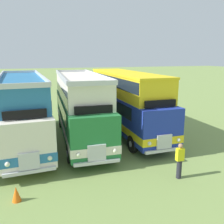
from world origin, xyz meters
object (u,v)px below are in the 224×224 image
at_px(cone_mid_row, 16,194).
at_px(marshal_person, 180,161).
at_px(bus_sixth_in_row, 80,106).
at_px(bus_fifth_in_row, 23,109).
at_px(bus_seventh_in_row, 126,100).

height_order(cone_mid_row, marshal_person, marshal_person).
height_order(bus_sixth_in_row, cone_mid_row, bus_sixth_in_row).
bearing_deg(bus_sixth_in_row, cone_mid_row, -120.63).
height_order(bus_fifth_in_row, cone_mid_row, bus_fifth_in_row).
xyz_separation_m(bus_fifth_in_row, bus_seventh_in_row, (7.23, 0.43, 0.11)).
bearing_deg(bus_sixth_in_row, bus_seventh_in_row, 10.12).
xyz_separation_m(bus_seventh_in_row, cone_mid_row, (-7.49, -7.20, -2.16)).
distance_m(bus_fifth_in_row, bus_sixth_in_row, 3.63).
xyz_separation_m(cone_mid_row, marshal_person, (7.22, -0.37, 0.57)).
distance_m(bus_sixth_in_row, marshal_person, 7.83).
height_order(bus_fifth_in_row, bus_seventh_in_row, bus_fifth_in_row).
relative_size(bus_fifth_in_row, bus_seventh_in_row, 0.99).
bearing_deg(bus_seventh_in_row, bus_sixth_in_row, -169.88).
height_order(bus_fifth_in_row, marshal_person, bus_fifth_in_row).
height_order(bus_sixth_in_row, marshal_person, bus_sixth_in_row).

